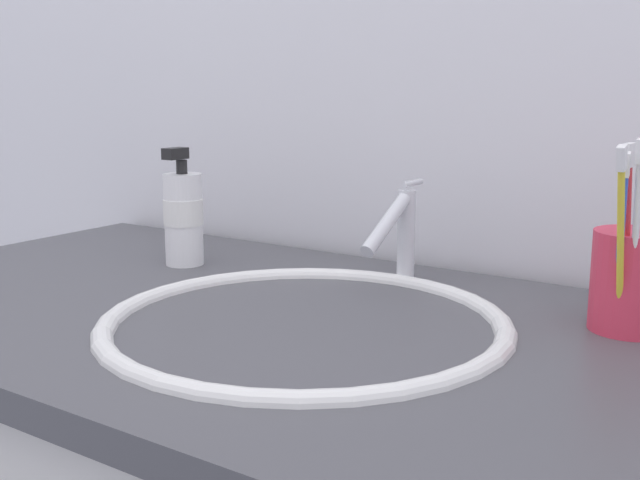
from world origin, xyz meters
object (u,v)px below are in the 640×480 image
Objects in this scene: toothbrush_white at (636,227)px; soap_dispenser at (183,216)px; toothbrush_blue at (621,233)px; toothbrush_cup at (631,281)px; faucet at (400,230)px; toothbrush_red at (627,227)px; toothbrush_yellow at (621,232)px.

toothbrush_white is 0.62m from soap_dispenser.
toothbrush_cup is at bearing 83.57° from toothbrush_blue.
faucet is 0.31m from toothbrush_red.
toothbrush_cup is 0.63× the size of soap_dispenser.
toothbrush_blue is 1.11× the size of soap_dispenser.
faucet is 0.73× the size of toothbrush_white.
toothbrush_red reaches higher than toothbrush_blue.
toothbrush_red is at bearing 133.91° from toothbrush_white.
soap_dispenser is at bearing 178.15° from toothbrush_yellow.
toothbrush_yellow is at bearing -121.08° from toothbrush_white.
toothbrush_blue reaches higher than faucet.
soap_dispenser is (-0.61, -0.01, -0.04)m from toothbrush_red.
toothbrush_yellow is at bearing -89.25° from toothbrush_red.
faucet is 0.32m from toothbrush_yellow.
toothbrush_red is at bearing 0.89° from soap_dispenser.
toothbrush_white is 1.02× the size of toothbrush_yellow.
faucet is at bearing 172.17° from toothbrush_cup.
toothbrush_blue is at bearing -15.98° from faucet.
toothbrush_white reaches higher than toothbrush_blue.
toothbrush_white reaches higher than faucet.
toothbrush_yellow is 1.16× the size of soap_dispenser.
toothbrush_red is 0.02m from toothbrush_white.
toothbrush_yellow is at bearing -79.69° from toothbrush_blue.
soap_dispenser is (-0.61, -0.04, 0.02)m from toothbrush_cup.
toothbrush_white is (0.01, 0.00, 0.01)m from toothbrush_blue.
soap_dispenser is at bearing -179.11° from toothbrush_red.
toothbrush_cup is at bearing -7.83° from faucet.
toothbrush_yellow is (0.00, -0.03, -0.00)m from toothbrush_red.
toothbrush_red is at bearing 81.40° from toothbrush_blue.
toothbrush_red reaches higher than faucet.
toothbrush_blue is 0.96× the size of toothbrush_red.
toothbrush_red is at bearing 90.75° from toothbrush_yellow.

